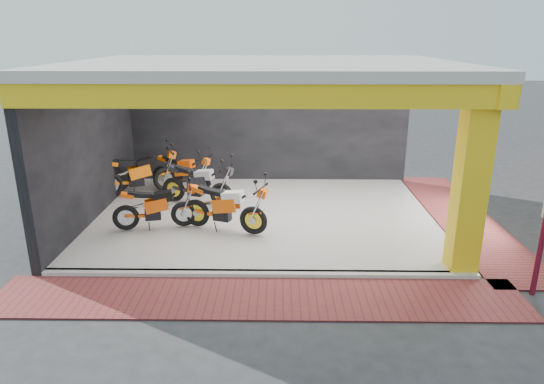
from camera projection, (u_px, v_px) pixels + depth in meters
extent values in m
plane|color=#2D2D30|center=(262.00, 253.00, 9.90)|extent=(80.00, 80.00, 0.00)
cube|color=silver|center=(265.00, 216.00, 11.79)|extent=(8.00, 6.00, 0.10)
cube|color=beige|center=(264.00, 66.00, 10.69)|extent=(8.40, 6.40, 0.20)
cube|color=black|center=(268.00, 124.00, 14.21)|extent=(8.20, 0.20, 3.50)
cube|color=black|center=(89.00, 147.00, 11.32)|extent=(0.20, 6.20, 3.50)
cube|color=yellow|center=(471.00, 182.00, 8.59)|extent=(0.50, 0.50, 3.50)
cube|color=yellow|center=(258.00, 95.00, 7.93)|extent=(8.40, 0.30, 0.40)
cube|color=yellow|center=(444.00, 80.00, 10.73)|extent=(0.30, 6.40, 0.40)
cube|color=silver|center=(260.00, 274.00, 8.91)|extent=(8.00, 0.20, 0.10)
cube|color=maroon|center=(258.00, 298.00, 8.18)|extent=(9.00, 1.40, 0.03)
cube|color=maroon|center=(462.00, 218.00, 11.73)|extent=(1.40, 7.00, 0.03)
cylinder|color=maroon|center=(543.00, 233.00, 7.97)|extent=(0.09, 0.09, 2.28)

